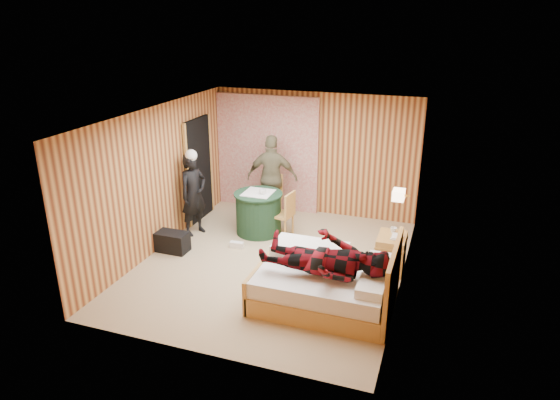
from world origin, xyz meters
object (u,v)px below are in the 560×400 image
(chair_near, at_px, (285,211))
(woman_standing, at_px, (194,194))
(wall_lamp, at_px, (399,195))
(man_at_table, at_px, (272,178))
(round_table, at_px, (259,213))
(duffel_bag, at_px, (171,242))
(man_on_bed, at_px, (325,249))
(nightstand, at_px, (391,252))
(bed, at_px, (326,283))
(chair_far, at_px, (271,194))

(chair_near, distance_m, woman_standing, 1.73)
(wall_lamp, distance_m, man_at_table, 3.00)
(round_table, relative_size, duffel_bag, 1.48)
(man_at_table, relative_size, man_on_bed, 0.97)
(round_table, height_order, duffel_bag, round_table)
(man_on_bed, bearing_deg, round_table, 130.21)
(wall_lamp, distance_m, nightstand, 0.99)
(woman_standing, distance_m, man_at_table, 1.63)
(nightstand, xyz_separation_m, woman_standing, (-3.69, 0.26, 0.47))
(bed, xyz_separation_m, chair_near, (-1.28, 1.94, 0.21))
(woman_standing, bearing_deg, chair_near, -53.02)
(bed, distance_m, duffel_bag, 3.06)
(round_table, xyz_separation_m, chair_far, (-0.01, 0.72, 0.13))
(wall_lamp, distance_m, man_on_bed, 1.73)
(nightstand, bearing_deg, bed, -120.72)
(chair_near, relative_size, duffel_bag, 1.41)
(bed, xyz_separation_m, nightstand, (0.75, 1.26, 0.02))
(wall_lamp, height_order, chair_near, wall_lamp)
(nightstand, height_order, chair_near, chair_near)
(bed, relative_size, duffel_bag, 3.15)
(nightstand, distance_m, chair_near, 2.15)
(bed, bearing_deg, wall_lamp, 58.26)
(chair_far, xyz_separation_m, woman_standing, (-1.12, -1.14, 0.24))
(wall_lamp, height_order, man_at_table, man_at_table)
(round_table, xyz_separation_m, woman_standing, (-1.12, -0.42, 0.37))
(nightstand, distance_m, chair_far, 2.93)
(nightstand, distance_m, man_on_bed, 1.77)
(bed, relative_size, man_at_table, 1.13)
(chair_far, bearing_deg, duffel_bag, -126.09)
(duffel_bag, distance_m, woman_standing, 1.02)
(nightstand, xyz_separation_m, round_table, (-2.56, 0.68, 0.10))
(nightstand, relative_size, woman_standing, 0.40)
(nightstand, relative_size, chair_near, 0.72)
(wall_lamp, bearing_deg, man_on_bed, -117.11)
(chair_near, bearing_deg, duffel_bag, -45.57)
(duffel_bag, relative_size, man_at_table, 0.36)
(chair_near, bearing_deg, bed, 41.75)
(bed, distance_m, man_on_bed, 0.68)
(wall_lamp, bearing_deg, chair_far, 152.27)
(chair_far, height_order, duffel_bag, chair_far)
(man_on_bed, bearing_deg, duffel_bag, 162.82)
(wall_lamp, bearing_deg, round_table, 165.85)
(nightstand, relative_size, round_table, 0.69)
(chair_near, bearing_deg, chair_far, -134.95)
(duffel_bag, distance_m, man_on_bed, 3.23)
(bed, relative_size, nightstand, 3.12)
(wall_lamp, relative_size, bed, 0.13)
(bed, height_order, woman_standing, woman_standing)
(duffel_bag, relative_size, man_on_bed, 0.35)
(duffel_bag, height_order, woman_standing, woman_standing)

